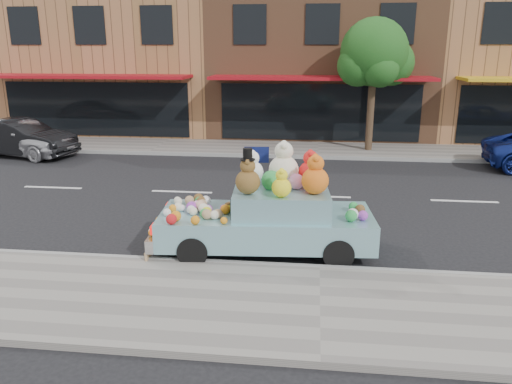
# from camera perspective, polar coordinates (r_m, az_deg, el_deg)

# --- Properties ---
(ground) EXTENTS (120.00, 120.00, 0.00)m
(ground) POSITION_cam_1_polar(r_m,az_deg,el_deg) (14.32, 7.17, -0.52)
(ground) COLOR black
(ground) RESTS_ON ground
(near_sidewalk) EXTENTS (60.00, 3.00, 0.12)m
(near_sidewalk) POSITION_cam_1_polar(r_m,az_deg,el_deg) (8.27, 7.32, -13.09)
(near_sidewalk) COLOR gray
(near_sidewalk) RESTS_ON ground
(far_sidewalk) EXTENTS (60.00, 3.00, 0.12)m
(far_sidewalk) POSITION_cam_1_polar(r_m,az_deg,el_deg) (20.62, 7.12, 4.81)
(far_sidewalk) COLOR gray
(far_sidewalk) RESTS_ON ground
(near_kerb) EXTENTS (60.00, 0.12, 0.13)m
(near_kerb) POSITION_cam_1_polar(r_m,az_deg,el_deg) (9.61, 7.27, -8.70)
(near_kerb) COLOR gray
(near_kerb) RESTS_ON ground
(far_kerb) EXTENTS (60.00, 0.12, 0.13)m
(far_kerb) POSITION_cam_1_polar(r_m,az_deg,el_deg) (19.15, 7.13, 3.95)
(far_kerb) COLOR gray
(far_kerb) RESTS_ON ground
(storefront_left) EXTENTS (10.00, 9.80, 7.30)m
(storefront_left) POSITION_cam_1_polar(r_m,az_deg,el_deg) (27.51, -14.68, 14.77)
(storefront_left) COLOR #9E6842
(storefront_left) RESTS_ON ground
(storefront_mid) EXTENTS (10.00, 9.80, 7.30)m
(storefront_mid) POSITION_cam_1_polar(r_m,az_deg,el_deg) (25.70, 7.39, 15.09)
(storefront_mid) COLOR brown
(storefront_mid) RESTS_ON ground
(street_tree) EXTENTS (3.00, 2.70, 5.22)m
(street_tree) POSITION_cam_1_polar(r_m,az_deg,el_deg) (20.40, 13.39, 14.67)
(street_tree) COLOR #38281C
(street_tree) RESTS_ON ground
(car_silver) EXTENTS (4.80, 3.03, 1.52)m
(car_silver) POSITION_cam_1_polar(r_m,az_deg,el_deg) (21.54, -25.19, 5.79)
(car_silver) COLOR silver
(car_silver) RESTS_ON ground
(car_dark) EXTENTS (4.58, 2.21, 1.45)m
(car_dark) POSITION_cam_1_polar(r_m,az_deg,el_deg) (21.44, -25.38, 5.61)
(car_dark) COLOR black
(car_dark) RESTS_ON ground
(art_car) EXTENTS (4.60, 2.08, 2.26)m
(art_car) POSITION_cam_1_polar(r_m,az_deg,el_deg) (10.19, 1.37, -2.52)
(art_car) COLOR black
(art_car) RESTS_ON ground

